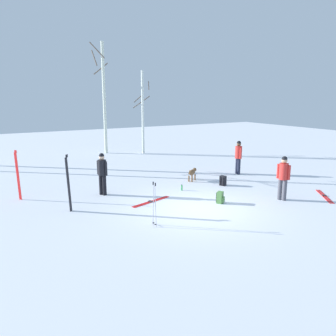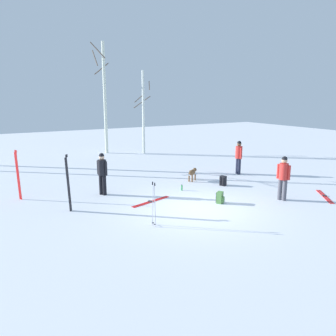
{
  "view_description": "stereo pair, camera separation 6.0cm",
  "coord_description": "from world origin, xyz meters",
  "px_view_note": "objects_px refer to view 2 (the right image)",
  "views": [
    {
      "loc": [
        -6.59,
        -9.4,
        3.94
      ],
      "look_at": [
        0.22,
        2.44,
        1.0
      ],
      "focal_mm": 35.93,
      "sensor_mm": 36.0,
      "label": 1
    },
    {
      "loc": [
        -6.53,
        -9.43,
        3.94
      ],
      "look_at": [
        0.22,
        2.44,
        1.0
      ],
      "focal_mm": 35.93,
      "sensor_mm": 36.0,
      "label": 2
    }
  ],
  "objects_px": {
    "backpack_0": "(220,198)",
    "birch_tree_3": "(143,112)",
    "birch_tree_2": "(104,96)",
    "person_0": "(102,171)",
    "water_bottle_0": "(182,188)",
    "person_2": "(283,175)",
    "dog": "(193,173)",
    "ski_pair_lying_1": "(325,196)",
    "ski_pair_planted_1": "(68,184)",
    "ski_poles_0": "(154,203)",
    "person_1": "(239,155)",
    "backpack_1": "(223,181)",
    "ski_pair_planted_0": "(18,175)",
    "ski_pair_lying_0": "(151,201)"
  },
  "relations": [
    {
      "from": "backpack_0",
      "to": "birch_tree_3",
      "type": "distance_m",
      "value": 12.11
    },
    {
      "from": "backpack_0",
      "to": "birch_tree_2",
      "type": "height_order",
      "value": "birch_tree_2"
    },
    {
      "from": "person_0",
      "to": "birch_tree_3",
      "type": "relative_size",
      "value": 0.31
    },
    {
      "from": "water_bottle_0",
      "to": "birch_tree_2",
      "type": "distance_m",
      "value": 11.41
    },
    {
      "from": "person_0",
      "to": "water_bottle_0",
      "type": "distance_m",
      "value": 3.4
    },
    {
      "from": "water_bottle_0",
      "to": "person_2",
      "type": "bearing_deg",
      "value": -49.12
    },
    {
      "from": "dog",
      "to": "ski_pair_lying_1",
      "type": "xyz_separation_m",
      "value": [
        3.15,
        -4.78,
        -0.38
      ]
    },
    {
      "from": "person_2",
      "to": "ski_pair_lying_1",
      "type": "distance_m",
      "value": 2.15
    },
    {
      "from": "dog",
      "to": "birch_tree_3",
      "type": "distance_m",
      "value": 8.68
    },
    {
      "from": "ski_pair_planted_1",
      "to": "birch_tree_2",
      "type": "height_order",
      "value": "birch_tree_2"
    },
    {
      "from": "ski_poles_0",
      "to": "water_bottle_0",
      "type": "xyz_separation_m",
      "value": [
        2.86,
        2.96,
        -0.63
      ]
    },
    {
      "from": "person_1",
      "to": "birch_tree_3",
      "type": "height_order",
      "value": "birch_tree_3"
    },
    {
      "from": "birch_tree_3",
      "to": "backpack_0",
      "type": "bearing_deg",
      "value": -101.76
    },
    {
      "from": "person_1",
      "to": "ski_poles_0",
      "type": "relative_size",
      "value": 1.23
    },
    {
      "from": "person_1",
      "to": "backpack_0",
      "type": "height_order",
      "value": "person_1"
    },
    {
      "from": "person_2",
      "to": "ski_pair_lying_1",
      "type": "xyz_separation_m",
      "value": [
        1.84,
        -0.54,
        -0.97
      ]
    },
    {
      "from": "ski_pair_lying_1",
      "to": "ski_poles_0",
      "type": "xyz_separation_m",
      "value": [
        -7.34,
        0.64,
        0.73
      ]
    },
    {
      "from": "person_2",
      "to": "backpack_0",
      "type": "relative_size",
      "value": 3.9
    },
    {
      "from": "person_0",
      "to": "ski_poles_0",
      "type": "bearing_deg",
      "value": -86.3
    },
    {
      "from": "dog",
      "to": "backpack_0",
      "type": "relative_size",
      "value": 1.74
    },
    {
      "from": "birch_tree_2",
      "to": "backpack_1",
      "type": "bearing_deg",
      "value": -81.86
    },
    {
      "from": "person_0",
      "to": "backpack_0",
      "type": "xyz_separation_m",
      "value": [
        3.44,
        -3.24,
        -0.77
      ]
    },
    {
      "from": "person_2",
      "to": "birch_tree_3",
      "type": "height_order",
      "value": "birch_tree_3"
    },
    {
      "from": "ski_pair_planted_1",
      "to": "backpack_0",
      "type": "relative_size",
      "value": 4.59
    },
    {
      "from": "person_2",
      "to": "ski_pair_planted_0",
      "type": "height_order",
      "value": "ski_pair_planted_0"
    },
    {
      "from": "person_2",
      "to": "dog",
      "type": "distance_m",
      "value": 4.47
    },
    {
      "from": "dog",
      "to": "ski_pair_lying_1",
      "type": "height_order",
      "value": "dog"
    },
    {
      "from": "person_2",
      "to": "birch_tree_3",
      "type": "bearing_deg",
      "value": 89.6
    },
    {
      "from": "person_2",
      "to": "birch_tree_2",
      "type": "height_order",
      "value": "birch_tree_2"
    },
    {
      "from": "backpack_1",
      "to": "birch_tree_2",
      "type": "relative_size",
      "value": 0.06
    },
    {
      "from": "water_bottle_0",
      "to": "ski_poles_0",
      "type": "bearing_deg",
      "value": -134.01
    },
    {
      "from": "ski_poles_0",
      "to": "backpack_1",
      "type": "distance_m",
      "value": 5.63
    },
    {
      "from": "ski_pair_planted_1",
      "to": "birch_tree_2",
      "type": "bearing_deg",
      "value": 64.6
    },
    {
      "from": "person_0",
      "to": "person_2",
      "type": "relative_size",
      "value": 1.0
    },
    {
      "from": "ski_pair_planted_0",
      "to": "ski_pair_planted_1",
      "type": "height_order",
      "value": "ski_pair_planted_1"
    },
    {
      "from": "ski_pair_lying_0",
      "to": "birch_tree_2",
      "type": "distance_m",
      "value": 12.37
    },
    {
      "from": "ski_poles_0",
      "to": "backpack_1",
      "type": "relative_size",
      "value": 3.16
    },
    {
      "from": "ski_pair_lying_1",
      "to": "ski_pair_lying_0",
      "type": "bearing_deg",
      "value": 155.88
    },
    {
      "from": "water_bottle_0",
      "to": "birch_tree_2",
      "type": "relative_size",
      "value": 0.03
    },
    {
      "from": "ski_pair_planted_1",
      "to": "backpack_0",
      "type": "height_order",
      "value": "ski_pair_planted_1"
    },
    {
      "from": "ski_poles_0",
      "to": "birch_tree_2",
      "type": "bearing_deg",
      "value": 76.36
    },
    {
      "from": "dog",
      "to": "ski_pair_planted_1",
      "type": "bearing_deg",
      "value": -166.08
    },
    {
      "from": "ski_pair_planted_0",
      "to": "ski_pair_planted_1",
      "type": "bearing_deg",
      "value": -60.72
    },
    {
      "from": "ski_pair_planted_1",
      "to": "ski_pair_lying_0",
      "type": "relative_size",
      "value": 1.11
    },
    {
      "from": "person_1",
      "to": "ski_pair_lying_1",
      "type": "distance_m",
      "value": 4.88
    },
    {
      "from": "person_2",
      "to": "backpack_0",
      "type": "bearing_deg",
      "value": 159.49
    },
    {
      "from": "ski_pair_planted_0",
      "to": "water_bottle_0",
      "type": "xyz_separation_m",
      "value": [
        6.13,
        -2.05,
        -0.84
      ]
    },
    {
      "from": "birch_tree_2",
      "to": "person_1",
      "type": "bearing_deg",
      "value": -69.0
    },
    {
      "from": "person_0",
      "to": "ski_pair_planted_0",
      "type": "distance_m",
      "value": 3.18
    },
    {
      "from": "person_2",
      "to": "ski_poles_0",
      "type": "relative_size",
      "value": 1.23
    }
  ]
}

